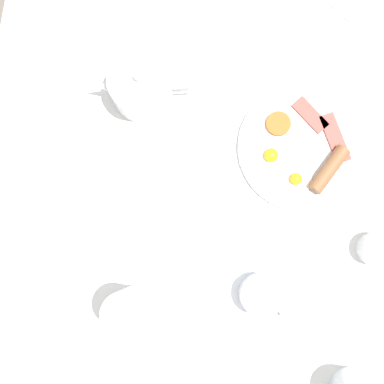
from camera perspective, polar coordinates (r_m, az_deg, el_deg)
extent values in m
plane|color=#70665B|center=(1.87, 0.00, -2.64)|extent=(8.00, 8.00, 0.00)
cube|color=silver|center=(1.12, 0.00, -0.20)|extent=(0.91, 1.14, 0.03)
cylinder|color=brown|center=(1.61, -18.06, -18.32)|extent=(0.04, 0.04, 0.74)
cylinder|color=brown|center=(1.68, -11.98, 18.11)|extent=(0.04, 0.04, 0.74)
cylinder|color=brown|center=(1.68, 16.95, 14.30)|extent=(0.04, 0.04, 0.74)
cylinder|color=white|center=(1.14, 11.64, 4.63)|extent=(0.27, 0.27, 0.01)
cylinder|color=white|center=(1.11, 8.36, 3.80)|extent=(0.07, 0.07, 0.00)
sphere|color=yellow|center=(1.10, 8.44, 3.90)|extent=(0.03, 0.03, 0.03)
cylinder|color=white|center=(1.11, 10.94, 1.31)|extent=(0.07, 0.07, 0.00)
sphere|color=yellow|center=(1.11, 11.03, 1.38)|extent=(0.03, 0.03, 0.03)
cylinder|color=brown|center=(1.12, 14.41, 2.34)|extent=(0.08, 0.11, 0.03)
cube|color=#B74C42|center=(1.15, 15.00, 5.58)|extent=(0.08, 0.11, 0.01)
cube|color=#B74C42|center=(1.15, 12.50, 8.01)|extent=(0.08, 0.08, 0.01)
cylinder|color=#D16023|center=(1.13, 9.19, 7.20)|extent=(0.05, 0.05, 0.01)
cylinder|color=white|center=(1.10, -5.46, 11.09)|extent=(0.13, 0.13, 0.10)
cylinder|color=white|center=(1.05, -5.75, 11.96)|extent=(0.09, 0.09, 0.01)
sphere|color=white|center=(1.04, -5.82, 12.19)|extent=(0.02, 0.02, 0.02)
cone|color=white|center=(1.10, -9.69, 11.08)|extent=(0.06, 0.03, 0.05)
torus|color=white|center=(1.10, -1.88, 11.18)|extent=(0.08, 0.02, 0.08)
cylinder|color=white|center=(1.11, 7.12, -10.69)|extent=(0.16, 0.16, 0.01)
cylinder|color=white|center=(1.08, 7.33, -10.82)|extent=(0.08, 0.08, 0.06)
cylinder|color=brown|center=(1.08, 7.30, -10.80)|extent=(0.07, 0.07, 0.05)
torus|color=white|center=(1.08, 9.20, -12.28)|extent=(0.04, 0.03, 0.04)
cylinder|color=white|center=(1.07, -13.07, -5.32)|extent=(0.08, 0.08, 0.12)
cylinder|color=white|center=(1.04, -6.81, -12.43)|extent=(0.08, 0.08, 0.15)
cylinder|color=white|center=(1.13, 19.08, -5.77)|extent=(0.07, 0.07, 0.05)
cube|color=white|center=(1.16, -17.55, -16.30)|extent=(0.17, 0.15, 0.01)
cube|color=silver|center=(1.22, 1.61, 19.77)|extent=(0.19, 0.06, 0.00)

